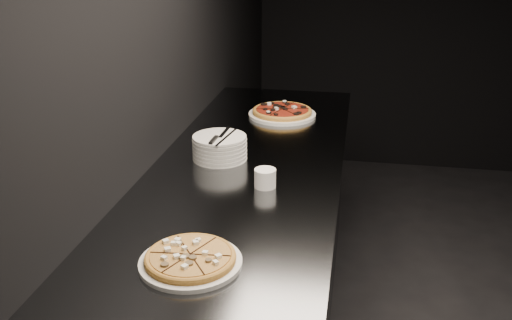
% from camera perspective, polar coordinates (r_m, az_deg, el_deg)
% --- Properties ---
extents(wall_left, '(0.02, 5.00, 2.80)m').
position_cam_1_polar(wall_left, '(2.18, -10.90, 11.56)').
color(wall_left, black).
rests_on(wall_left, floor).
extents(counter, '(0.74, 2.44, 0.92)m').
position_cam_1_polar(counter, '(2.43, -0.97, -10.93)').
color(counter, '#56595D').
rests_on(counter, floor).
extents(pizza_mushroom, '(0.29, 0.29, 0.03)m').
position_cam_1_polar(pizza_mushroom, '(1.60, -6.57, -9.80)').
color(pizza_mushroom, silver).
rests_on(pizza_mushroom, counter).
extents(pizza_tomato, '(0.35, 0.35, 0.04)m').
position_cam_1_polar(pizza_tomato, '(2.86, 2.64, 4.80)').
color(pizza_tomato, silver).
rests_on(pizza_tomato, counter).
extents(plate_stack, '(0.22, 0.22, 0.10)m').
position_cam_1_polar(plate_stack, '(2.30, -3.65, 1.27)').
color(plate_stack, silver).
rests_on(plate_stack, counter).
extents(cutlery, '(0.09, 0.23, 0.01)m').
position_cam_1_polar(cutlery, '(2.27, -3.57, 2.33)').
color(cutlery, silver).
rests_on(cutlery, plate_stack).
extents(ramekin, '(0.08, 0.08, 0.07)m').
position_cam_1_polar(ramekin, '(2.04, 0.92, -1.77)').
color(ramekin, white).
rests_on(ramekin, counter).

